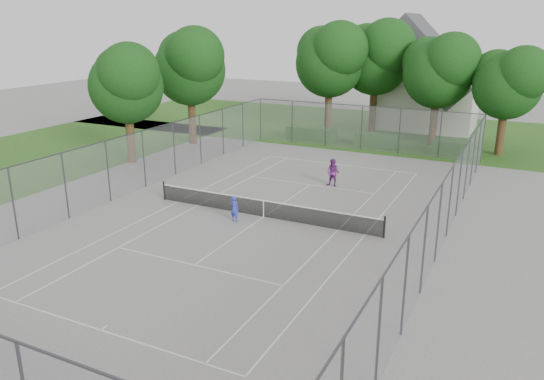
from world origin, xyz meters
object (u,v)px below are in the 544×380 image
at_px(tennis_net, 264,208).
at_px(woman_player, 333,173).
at_px(girl_player, 234,209).
at_px(house, 430,83).

distance_m(tennis_net, woman_player, 6.87).
bearing_deg(tennis_net, woman_player, 78.41).
distance_m(girl_player, woman_player, 8.29).
distance_m(tennis_net, girl_player, 1.60).
relative_size(tennis_net, house, 1.23).
distance_m(house, woman_player, 22.11).
bearing_deg(girl_player, tennis_net, -123.80).
bearing_deg(woman_player, tennis_net, -96.32).
bearing_deg(woman_player, girl_player, -101.75).
relative_size(tennis_net, girl_player, 9.34).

